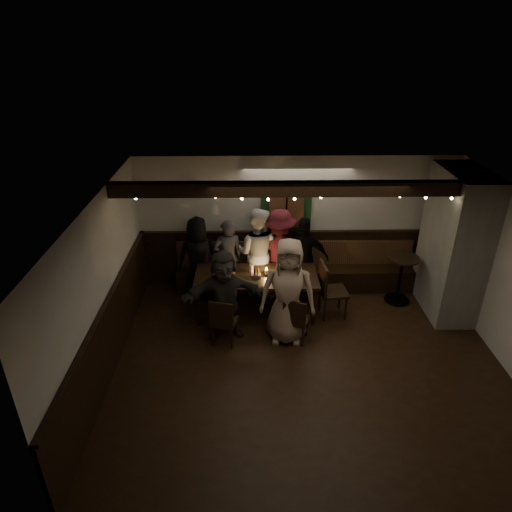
{
  "coord_description": "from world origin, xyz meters",
  "views": [
    {
      "loc": [
        -0.89,
        -5.55,
        4.72
      ],
      "look_at": [
        -0.78,
        1.6,
        1.05
      ],
      "focal_mm": 32.0,
      "sensor_mm": 36.0,
      "label": 1
    }
  ],
  "objects_px": {
    "chair_near_left": "(223,320)",
    "chair_end": "(329,287)",
    "person_b": "(228,258)",
    "person_c": "(257,252)",
    "person_e": "(304,257)",
    "chair_near_right": "(295,318)",
    "high_top": "(401,274)",
    "person_g": "(288,292)",
    "dining_table": "(256,279)",
    "person_d": "(279,253)",
    "person_f": "(224,295)",
    "person_a": "(199,258)"
  },
  "relations": [
    {
      "from": "person_d",
      "to": "person_f",
      "type": "bearing_deg",
      "value": 58.28
    },
    {
      "from": "high_top",
      "to": "person_c",
      "type": "relative_size",
      "value": 0.53
    },
    {
      "from": "chair_near_left",
      "to": "chair_near_right",
      "type": "xyz_separation_m",
      "value": [
        1.17,
        0.05,
        -0.02
      ]
    },
    {
      "from": "chair_near_left",
      "to": "high_top",
      "type": "bearing_deg",
      "value": 21.62
    },
    {
      "from": "person_d",
      "to": "person_g",
      "type": "xyz_separation_m",
      "value": [
        0.05,
        -1.49,
        0.05
      ]
    },
    {
      "from": "person_d",
      "to": "person_g",
      "type": "bearing_deg",
      "value": 95.36
    },
    {
      "from": "person_e",
      "to": "person_d",
      "type": "bearing_deg",
      "value": -0.23
    },
    {
      "from": "person_e",
      "to": "chair_end",
      "type": "bearing_deg",
      "value": 125.7
    },
    {
      "from": "person_f",
      "to": "high_top",
      "type": "bearing_deg",
      "value": 7.83
    },
    {
      "from": "dining_table",
      "to": "person_a",
      "type": "relative_size",
      "value": 1.35
    },
    {
      "from": "chair_near_right",
      "to": "person_b",
      "type": "xyz_separation_m",
      "value": [
        -1.14,
        1.55,
        0.3
      ]
    },
    {
      "from": "chair_near_left",
      "to": "person_f",
      "type": "bearing_deg",
      "value": 85.82
    },
    {
      "from": "chair_near_right",
      "to": "person_e",
      "type": "relative_size",
      "value": 0.53
    },
    {
      "from": "chair_near_left",
      "to": "person_a",
      "type": "relative_size",
      "value": 0.54
    },
    {
      "from": "high_top",
      "to": "person_a",
      "type": "relative_size",
      "value": 0.58
    },
    {
      "from": "high_top",
      "to": "person_g",
      "type": "xyz_separation_m",
      "value": [
        -2.2,
        -1.13,
        0.32
      ]
    },
    {
      "from": "person_c",
      "to": "chair_near_left",
      "type": "bearing_deg",
      "value": 86.02
    },
    {
      "from": "high_top",
      "to": "person_g",
      "type": "distance_m",
      "value": 2.49
    },
    {
      "from": "person_a",
      "to": "person_g",
      "type": "bearing_deg",
      "value": 128.56
    },
    {
      "from": "person_f",
      "to": "chair_near_left",
      "type": "bearing_deg",
      "value": -103.83
    },
    {
      "from": "person_c",
      "to": "person_e",
      "type": "height_order",
      "value": "person_c"
    },
    {
      "from": "dining_table",
      "to": "chair_near_left",
      "type": "relative_size",
      "value": 2.49
    },
    {
      "from": "person_b",
      "to": "chair_end",
      "type": "bearing_deg",
      "value": 144.04
    },
    {
      "from": "chair_end",
      "to": "person_c",
      "type": "bearing_deg",
      "value": 147.15
    },
    {
      "from": "high_top",
      "to": "person_b",
      "type": "relative_size",
      "value": 0.6
    },
    {
      "from": "person_d",
      "to": "person_g",
      "type": "height_order",
      "value": "person_g"
    },
    {
      "from": "dining_table",
      "to": "person_c",
      "type": "bearing_deg",
      "value": 87.1
    },
    {
      "from": "person_b",
      "to": "person_e",
      "type": "distance_m",
      "value": 1.42
    },
    {
      "from": "chair_near_right",
      "to": "high_top",
      "type": "height_order",
      "value": "high_top"
    },
    {
      "from": "high_top",
      "to": "person_f",
      "type": "bearing_deg",
      "value": -162.51
    },
    {
      "from": "chair_near_right",
      "to": "person_e",
      "type": "bearing_deg",
      "value": 79.4
    },
    {
      "from": "person_g",
      "to": "chair_near_left",
      "type": "bearing_deg",
      "value": -165.98
    },
    {
      "from": "chair_near_right",
      "to": "high_top",
      "type": "relative_size",
      "value": 0.9
    },
    {
      "from": "dining_table",
      "to": "person_b",
      "type": "distance_m",
      "value": 0.85
    },
    {
      "from": "chair_near_left",
      "to": "person_f",
      "type": "relative_size",
      "value": 0.55
    },
    {
      "from": "chair_near_right",
      "to": "person_f",
      "type": "height_order",
      "value": "person_f"
    },
    {
      "from": "chair_near_left",
      "to": "dining_table",
      "type": "bearing_deg",
      "value": 59.45
    },
    {
      "from": "person_b",
      "to": "person_d",
      "type": "relative_size",
      "value": 0.9
    },
    {
      "from": "chair_near_left",
      "to": "person_c",
      "type": "distance_m",
      "value": 1.77
    },
    {
      "from": "person_a",
      "to": "person_b",
      "type": "relative_size",
      "value": 1.03
    },
    {
      "from": "chair_near_left",
      "to": "person_a",
      "type": "height_order",
      "value": "person_a"
    },
    {
      "from": "dining_table",
      "to": "person_g",
      "type": "bearing_deg",
      "value": -57.56
    },
    {
      "from": "person_f",
      "to": "person_g",
      "type": "xyz_separation_m",
      "value": [
        1.02,
        -0.12,
        0.13
      ]
    },
    {
      "from": "chair_near_right",
      "to": "person_b",
      "type": "height_order",
      "value": "person_b"
    },
    {
      "from": "chair_near_left",
      "to": "chair_end",
      "type": "bearing_deg",
      "value": 24.45
    },
    {
      "from": "chair_near_left",
      "to": "person_f",
      "type": "distance_m",
      "value": 0.4
    },
    {
      "from": "person_f",
      "to": "person_g",
      "type": "distance_m",
      "value": 1.03
    },
    {
      "from": "person_c",
      "to": "person_f",
      "type": "xyz_separation_m",
      "value": [
        -0.56,
        -1.36,
        -0.09
      ]
    },
    {
      "from": "chair_near_left",
      "to": "person_b",
      "type": "relative_size",
      "value": 0.56
    },
    {
      "from": "person_b",
      "to": "person_c",
      "type": "xyz_separation_m",
      "value": [
        0.55,
        0.03,
        0.1
      ]
    }
  ]
}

